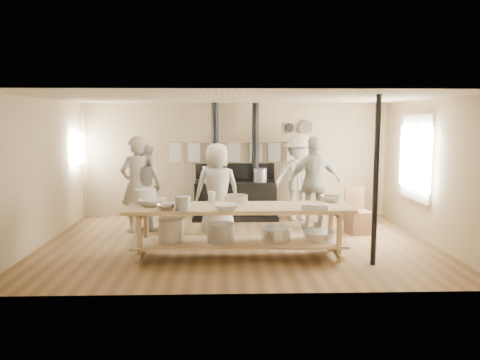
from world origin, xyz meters
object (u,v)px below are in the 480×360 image
object	(u,v)px
cook_center	(217,190)
cook_right	(315,183)
prep_table	(239,226)
cook_by_window	(299,178)
roasting_pan	(315,207)
chair	(358,220)
cook_far_left	(136,184)
cook_left	(144,187)
stove	(235,196)

from	to	relation	value
cook_center	cook_right	distance (m)	2.04
prep_table	cook_by_window	distance (m)	3.21
prep_table	roasting_pan	bearing A→B (deg)	-15.71
cook_center	chair	bearing A→B (deg)	167.40
cook_far_left	cook_center	size ratio (longest dim) A/B	1.06
cook_left	roasting_pan	distance (m)	3.87
cook_right	chair	bearing A→B (deg)	146.22
cook_left	cook_right	distance (m)	3.47
stove	roasting_pan	distance (m)	3.57
cook_right	cook_by_window	xyz separation A→B (m)	(-0.19, 0.86, 0.00)
cook_by_window	chair	size ratio (longest dim) A/B	2.12
chair	roasting_pan	distance (m)	2.34
cook_left	roasting_pan	world-z (taller)	cook_left
cook_far_left	roasting_pan	world-z (taller)	cook_far_left
cook_center	roasting_pan	bearing A→B (deg)	116.02
chair	cook_right	bearing A→B (deg)	139.74
prep_table	cook_by_window	world-z (taller)	cook_by_window
prep_table	cook_center	world-z (taller)	cook_center
cook_right	cook_left	bearing A→B (deg)	-7.01
stove	cook_center	size ratio (longest dim) A/B	1.45
stove	prep_table	size ratio (longest dim) A/B	0.72
cook_left	chair	world-z (taller)	cook_left
prep_table	cook_center	distance (m)	1.58
cook_by_window	chair	distance (m)	1.75
roasting_pan	cook_left	bearing A→B (deg)	141.66
prep_table	cook_right	distance (m)	2.59
prep_table	cook_far_left	distance (m)	2.76
cook_left	cook_by_window	xyz separation A→B (m)	(3.27, 0.78, 0.07)
cook_left	cook_center	size ratio (longest dim) A/B	0.98
chair	cook_center	bearing A→B (deg)	169.49
cook_far_left	chair	xyz separation A→B (m)	(4.37, -0.30, -0.69)
cook_center	chair	world-z (taller)	cook_center
stove	cook_far_left	world-z (taller)	stove
cook_far_left	prep_table	bearing A→B (deg)	92.85
stove	chair	world-z (taller)	stove
cook_center	roasting_pan	size ratio (longest dim) A/B	4.47
stove	cook_center	distance (m)	1.61
stove	cook_by_window	size ratio (longest dim) A/B	1.37
cook_center	roasting_pan	xyz separation A→B (m)	(1.55, -1.82, -0.00)
cook_center	chair	xyz separation A→B (m)	(2.76, 0.08, -0.63)
cook_left	cook_right	bearing A→B (deg)	-153.50
prep_table	cook_by_window	xyz separation A→B (m)	(1.41, 2.85, 0.43)
cook_far_left	roasting_pan	bearing A→B (deg)	101.29
cook_far_left	roasting_pan	distance (m)	3.85
cook_by_window	prep_table	bearing A→B (deg)	-118.19
stove	cook_center	world-z (taller)	stove
cook_by_window	roasting_pan	size ratio (longest dim) A/B	4.75
cook_far_left	cook_by_window	xyz separation A→B (m)	(3.39, 0.98, -0.00)
stove	roasting_pan	bearing A→B (deg)	-70.72
cook_far_left	roasting_pan	size ratio (longest dim) A/B	4.75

